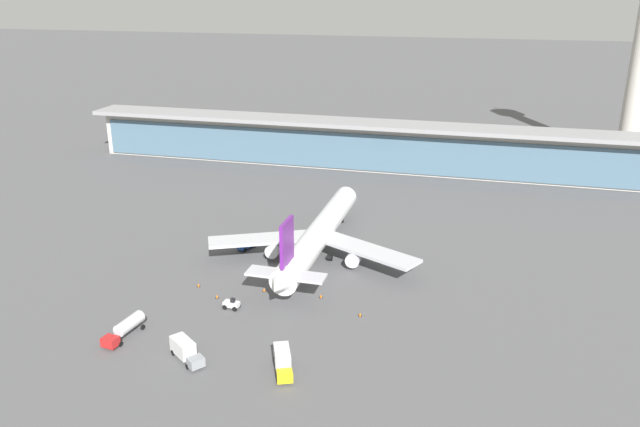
{
  "coord_description": "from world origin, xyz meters",
  "views": [
    {
      "loc": [
        33.18,
        -111.4,
        54.58
      ],
      "look_at": [
        0.0,
        13.94,
        7.21
      ],
      "focal_mm": 35.38,
      "sensor_mm": 36.0,
      "label": 1
    }
  ],
  "objects_px": {
    "service_truck_near_nose_white": "(232,304)",
    "safety_cone_bravo": "(217,296)",
    "safety_cone_charlie": "(264,290)",
    "safety_cone_alpha": "(198,285)",
    "airliner_on_stand": "(318,235)",
    "safety_cone_echo": "(321,296)",
    "service_truck_on_taxiway_yellow": "(283,360)",
    "service_truck_mid_apron_red": "(125,328)",
    "safety_cone_delta": "(360,314)",
    "service_truck_under_wing_blue": "(246,245)",
    "service_truck_by_tail_grey": "(185,350)"
  },
  "relations": [
    {
      "from": "service_truck_near_nose_white",
      "to": "safety_cone_bravo",
      "type": "distance_m",
      "value": 5.21
    },
    {
      "from": "safety_cone_charlie",
      "to": "service_truck_near_nose_white",
      "type": "bearing_deg",
      "value": -113.25
    },
    {
      "from": "safety_cone_alpha",
      "to": "service_truck_near_nose_white",
      "type": "bearing_deg",
      "value": -34.39
    },
    {
      "from": "airliner_on_stand",
      "to": "service_truck_near_nose_white",
      "type": "bearing_deg",
      "value": -108.93
    },
    {
      "from": "service_truck_near_nose_white",
      "to": "safety_cone_bravo",
      "type": "relative_size",
      "value": 4.26
    },
    {
      "from": "safety_cone_bravo",
      "to": "safety_cone_echo",
      "type": "relative_size",
      "value": 1.0
    },
    {
      "from": "service_truck_on_taxiway_yellow",
      "to": "safety_cone_alpha",
      "type": "relative_size",
      "value": 10.88
    },
    {
      "from": "service_truck_mid_apron_red",
      "to": "safety_cone_delta",
      "type": "height_order",
      "value": "service_truck_mid_apron_red"
    },
    {
      "from": "safety_cone_alpha",
      "to": "safety_cone_echo",
      "type": "relative_size",
      "value": 1.0
    },
    {
      "from": "safety_cone_charlie",
      "to": "service_truck_mid_apron_red",
      "type": "bearing_deg",
      "value": -127.91
    },
    {
      "from": "service_truck_near_nose_white",
      "to": "safety_cone_bravo",
      "type": "height_order",
      "value": "service_truck_near_nose_white"
    },
    {
      "from": "service_truck_on_taxiway_yellow",
      "to": "safety_cone_bravo",
      "type": "relative_size",
      "value": 10.88
    },
    {
      "from": "service_truck_near_nose_white",
      "to": "service_truck_mid_apron_red",
      "type": "xyz_separation_m",
      "value": [
        -13.12,
        -13.36,
        0.83
      ]
    },
    {
      "from": "safety_cone_delta",
      "to": "safety_cone_echo",
      "type": "distance_m",
      "value": 9.69
    },
    {
      "from": "airliner_on_stand",
      "to": "service_truck_under_wing_blue",
      "type": "bearing_deg",
      "value": -179.17
    },
    {
      "from": "safety_cone_delta",
      "to": "safety_cone_bravo",
      "type": "bearing_deg",
      "value": -179.71
    },
    {
      "from": "service_truck_under_wing_blue",
      "to": "safety_cone_bravo",
      "type": "xyz_separation_m",
      "value": [
        3.02,
        -22.93,
        -0.49
      ]
    },
    {
      "from": "service_truck_mid_apron_red",
      "to": "safety_cone_bravo",
      "type": "distance_m",
      "value": 18.75
    },
    {
      "from": "safety_cone_bravo",
      "to": "safety_cone_delta",
      "type": "bearing_deg",
      "value": 0.29
    },
    {
      "from": "service_truck_under_wing_blue",
      "to": "service_truck_by_tail_grey",
      "type": "relative_size",
      "value": 0.94
    },
    {
      "from": "service_truck_mid_apron_red",
      "to": "safety_cone_charlie",
      "type": "height_order",
      "value": "service_truck_mid_apron_red"
    },
    {
      "from": "service_truck_near_nose_white",
      "to": "safety_cone_charlie",
      "type": "xyz_separation_m",
      "value": [
        3.35,
        7.79,
        -0.56
      ]
    },
    {
      "from": "service_truck_under_wing_blue",
      "to": "safety_cone_alpha",
      "type": "xyz_separation_m",
      "value": [
        -2.32,
        -19.48,
        -0.49
      ]
    },
    {
      "from": "safety_cone_delta",
      "to": "airliner_on_stand",
      "type": "bearing_deg",
      "value": 120.79
    },
    {
      "from": "service_truck_under_wing_blue",
      "to": "service_truck_by_tail_grey",
      "type": "bearing_deg",
      "value": -81.27
    },
    {
      "from": "safety_cone_alpha",
      "to": "safety_cone_charlie",
      "type": "relative_size",
      "value": 1.0
    },
    {
      "from": "service_truck_under_wing_blue",
      "to": "service_truck_on_taxiway_yellow",
      "type": "height_order",
      "value": "service_truck_on_taxiway_yellow"
    },
    {
      "from": "safety_cone_charlie",
      "to": "safety_cone_delta",
      "type": "bearing_deg",
      "value": -13.36
    },
    {
      "from": "safety_cone_bravo",
      "to": "safety_cone_echo",
      "type": "xyz_separation_m",
      "value": [
        18.53,
        5.04,
        0.0
      ]
    },
    {
      "from": "service_truck_mid_apron_red",
      "to": "service_truck_by_tail_grey",
      "type": "xyz_separation_m",
      "value": [
        12.52,
        -3.56,
        -0.02
      ]
    },
    {
      "from": "safety_cone_charlie",
      "to": "safety_cone_delta",
      "type": "xyz_separation_m",
      "value": [
        19.37,
        -4.6,
        0.0
      ]
    },
    {
      "from": "service_truck_mid_apron_red",
      "to": "service_truck_by_tail_grey",
      "type": "bearing_deg",
      "value": -15.87
    },
    {
      "from": "service_truck_near_nose_white",
      "to": "safety_cone_charlie",
      "type": "bearing_deg",
      "value": 66.75
    },
    {
      "from": "airliner_on_stand",
      "to": "service_truck_mid_apron_red",
      "type": "distance_m",
      "value": 45.46
    },
    {
      "from": "airliner_on_stand",
      "to": "service_truck_under_wing_blue",
      "type": "relative_size",
      "value": 8.65
    },
    {
      "from": "service_truck_near_nose_white",
      "to": "service_truck_mid_apron_red",
      "type": "relative_size",
      "value": 0.34
    },
    {
      "from": "safety_cone_alpha",
      "to": "safety_cone_echo",
      "type": "xyz_separation_m",
      "value": [
        23.87,
        1.58,
        0.0
      ]
    },
    {
      "from": "service_truck_near_nose_white",
      "to": "safety_cone_charlie",
      "type": "height_order",
      "value": "service_truck_near_nose_white"
    },
    {
      "from": "safety_cone_delta",
      "to": "service_truck_mid_apron_red",
      "type": "bearing_deg",
      "value": -155.21
    },
    {
      "from": "service_truck_mid_apron_red",
      "to": "safety_cone_delta",
      "type": "relative_size",
      "value": 12.61
    },
    {
      "from": "service_truck_near_nose_white",
      "to": "service_truck_by_tail_grey",
      "type": "xyz_separation_m",
      "value": [
        -0.61,
        -16.92,
        0.82
      ]
    },
    {
      "from": "service_truck_near_nose_white",
      "to": "safety_cone_delta",
      "type": "bearing_deg",
      "value": 8.0
    },
    {
      "from": "airliner_on_stand",
      "to": "safety_cone_bravo",
      "type": "bearing_deg",
      "value": -119.62
    },
    {
      "from": "safety_cone_bravo",
      "to": "safety_cone_charlie",
      "type": "distance_m",
      "value": 8.89
    },
    {
      "from": "service_truck_on_taxiway_yellow",
      "to": "safety_cone_alpha",
      "type": "xyz_separation_m",
      "value": [
        -24.25,
        22.34,
        -1.37
      ]
    },
    {
      "from": "airliner_on_stand",
      "to": "safety_cone_echo",
      "type": "xyz_separation_m",
      "value": [
        5.36,
        -18.13,
        -4.62
      ]
    },
    {
      "from": "airliner_on_stand",
      "to": "service_truck_mid_apron_red",
      "type": "bearing_deg",
      "value": -119.19
    },
    {
      "from": "service_truck_by_tail_grey",
      "to": "safety_cone_echo",
      "type": "height_order",
      "value": "service_truck_by_tail_grey"
    },
    {
      "from": "safety_cone_charlie",
      "to": "safety_cone_alpha",
      "type": "bearing_deg",
      "value": -174.31
    },
    {
      "from": "airliner_on_stand",
      "to": "safety_cone_echo",
      "type": "bearing_deg",
      "value": -73.53
    }
  ]
}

